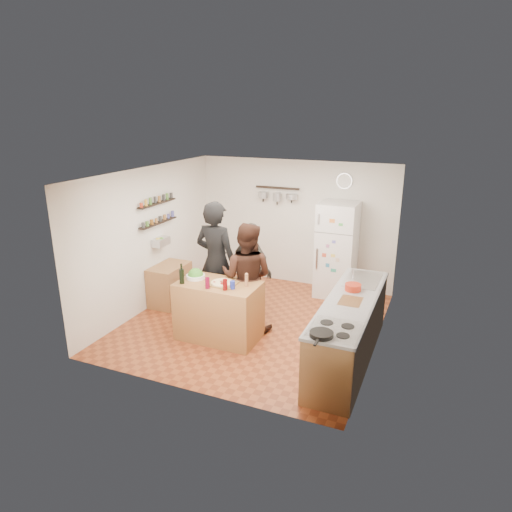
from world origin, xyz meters
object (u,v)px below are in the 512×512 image
at_px(wine_bottle, 182,276).
at_px(side_table, 170,284).
at_px(person_center, 247,277).
at_px(red_bowl, 353,287).
at_px(fridge, 337,250).
at_px(pepper_mill, 247,281).
at_px(skillet, 321,334).
at_px(counter_run, 349,331).
at_px(salad_bowl, 196,277).
at_px(person_back, 252,269).
at_px(wall_clock, 344,181).
at_px(prep_island, 219,311).
at_px(person_left, 216,262).
at_px(salt_canister, 232,285).

xyz_separation_m(wine_bottle, side_table, (-0.95, 1.05, -0.66)).
bearing_deg(person_center, red_bowl, 176.21).
distance_m(wine_bottle, fridge, 3.17).
distance_m(pepper_mill, side_table, 2.15).
relative_size(pepper_mill, red_bowl, 0.72).
height_order(person_center, skillet, person_center).
height_order(counter_run, skillet, skillet).
distance_m(salad_bowl, person_back, 1.12).
bearing_deg(wall_clock, skillet, -80.33).
xyz_separation_m(prep_island, person_left, (-0.35, 0.60, 0.57)).
distance_m(salad_bowl, wall_clock, 3.40).
distance_m(person_back, counter_run, 2.13).
xyz_separation_m(salt_canister, counter_run, (1.69, 0.25, -0.52)).
height_order(person_left, counter_run, person_left).
height_order(salad_bowl, wine_bottle, wine_bottle).
xyz_separation_m(counter_run, skillet, (-0.10, -1.18, 0.50)).
bearing_deg(fridge, wall_clock, 90.00).
height_order(person_center, side_table, person_center).
xyz_separation_m(wine_bottle, person_center, (0.76, 0.69, -0.14)).
xyz_separation_m(person_left, counter_run, (2.34, -0.47, -0.57)).
relative_size(counter_run, red_bowl, 11.25).
distance_m(salt_canister, person_center, 0.60).
relative_size(person_left, side_table, 2.55).
distance_m(person_left, side_table, 1.30).
relative_size(pepper_mill, side_table, 0.21).
xyz_separation_m(person_back, skillet, (1.79, -2.09, 0.14)).
height_order(person_back, red_bowl, person_back).
bearing_deg(red_bowl, fridge, 109.83).
height_order(salad_bowl, fridge, fridge).
bearing_deg(side_table, salt_canister, -28.67).
bearing_deg(salad_bowl, salt_canister, -13.28).
height_order(salad_bowl, side_table, salad_bowl).
relative_size(wall_clock, side_table, 0.37).
relative_size(prep_island, side_table, 1.56).
height_order(pepper_mill, person_back, person_back).
bearing_deg(person_left, wine_bottle, 84.41).
bearing_deg(pepper_mill, wall_clock, 73.64).
bearing_deg(pepper_mill, salt_canister, -131.42).
relative_size(pepper_mill, person_center, 0.09).
distance_m(prep_island, red_bowl, 2.07).
bearing_deg(wine_bottle, side_table, 131.88).
bearing_deg(person_left, skillet, 148.61).
relative_size(person_center, side_table, 2.21).
xyz_separation_m(prep_island, red_bowl, (1.94, 0.49, 0.51)).
distance_m(prep_island, side_table, 1.67).
relative_size(salt_canister, skillet, 0.44).
bearing_deg(person_back, skillet, 156.25).
relative_size(prep_island, skillet, 4.47).
height_order(prep_island, salad_bowl, salad_bowl).
distance_m(person_left, wall_clock, 2.91).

